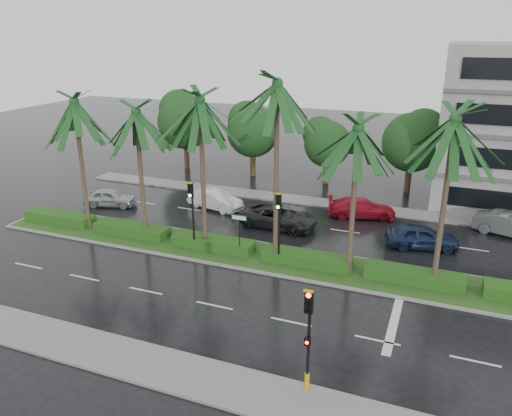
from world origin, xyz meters
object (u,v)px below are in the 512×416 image
at_px(car_white, 215,200).
at_px(car_red, 362,208).
at_px(signal_median_left, 192,206).
at_px(car_silver, 110,198).
at_px(car_grey, 510,225).
at_px(car_blue, 422,236).
at_px(signal_near, 308,336).
at_px(car_darkgrey, 278,217).
at_px(street_sign, 239,225).

bearing_deg(car_white, car_red, -65.21).
relative_size(signal_median_left, car_silver, 1.09).
bearing_deg(signal_median_left, car_grey, 28.59).
height_order(car_white, car_blue, car_blue).
bearing_deg(car_red, signal_near, 170.38).
height_order(car_silver, car_red, car_red).
bearing_deg(signal_near, signal_median_left, 135.91).
xyz_separation_m(signal_near, car_grey, (8.28, 19.65, -1.75)).
distance_m(car_silver, car_darkgrey, 13.56).
bearing_deg(street_sign, car_white, 125.29).
relative_size(signal_near, car_white, 0.99).
height_order(car_silver, car_darkgrey, car_darkgrey).
relative_size(car_silver, car_blue, 0.90).
distance_m(signal_near, car_grey, 21.40).
bearing_deg(signal_near, car_grey, 67.15).
height_order(street_sign, car_darkgrey, street_sign).
distance_m(car_silver, car_blue, 23.05).
bearing_deg(car_red, car_grey, -103.42).
height_order(signal_near, car_grey, signal_near).
height_order(car_darkgrey, car_red, car_darkgrey).
relative_size(street_sign, car_silver, 0.65).
bearing_deg(car_red, car_darkgrey, 115.30).
height_order(signal_near, car_red, signal_near).
relative_size(signal_near, car_red, 0.90).
relative_size(signal_median_left, car_blue, 0.98).
xyz_separation_m(signal_near, car_blue, (3.00, 15.47, -1.75)).
distance_m(street_sign, car_darkgrey, 5.77).
distance_m(signal_median_left, car_blue, 14.41).
bearing_deg(car_darkgrey, car_blue, -86.85).
xyz_separation_m(street_sign, car_white, (-5.21, 7.36, -1.40)).
xyz_separation_m(car_silver, car_white, (7.83, 2.43, 0.04)).
bearing_deg(signal_median_left, car_darkgrey, 58.74).
distance_m(car_blue, car_grey, 6.73).
height_order(signal_median_left, car_darkgrey, signal_median_left).
relative_size(car_silver, car_darkgrey, 0.75).
bearing_deg(car_grey, street_sign, 139.53).
xyz_separation_m(signal_median_left, car_grey, (18.28, 9.96, -2.24)).
bearing_deg(car_white, street_sign, -132.15).
bearing_deg(car_grey, car_silver, 116.63).
xyz_separation_m(car_silver, car_blue, (23.04, 0.68, 0.08)).
bearing_deg(car_white, car_darkgrey, -94.71).
bearing_deg(car_darkgrey, signal_near, -154.16).
bearing_deg(car_grey, car_blue, 145.24).
relative_size(signal_median_left, car_white, 0.99).
distance_m(signal_median_left, car_grey, 20.94).
relative_size(signal_near, signal_median_left, 1.00).
distance_m(signal_median_left, car_white, 8.18).
xyz_separation_m(signal_median_left, car_silver, (-10.04, 5.11, -2.32)).
distance_m(signal_median_left, car_silver, 11.50).
bearing_deg(signal_near, car_red, 94.39).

